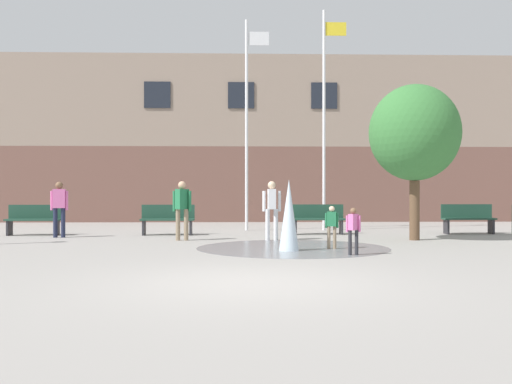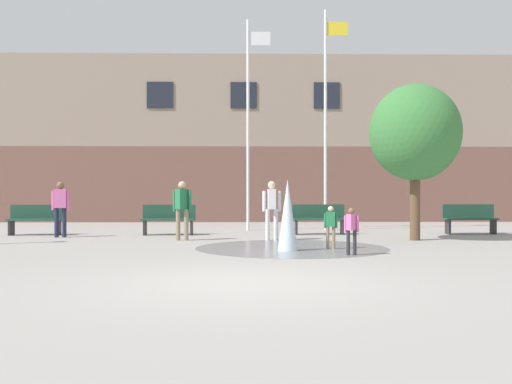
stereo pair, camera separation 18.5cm
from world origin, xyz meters
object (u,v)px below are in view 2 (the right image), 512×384
(park_bench_far_right, at_px, (470,218))
(flagpole_right, at_px, (326,113))
(adult_watching, at_px, (272,206))
(child_running, at_px, (351,227))
(park_bench_under_left_flagpole, at_px, (169,219))
(park_bench_left_of_flagpoles, at_px, (36,219))
(teen_by_trashcan, at_px, (182,206))
(street_tree_near_building, at_px, (415,133))
(park_bench_near_trashcan, at_px, (319,219))
(child_in_fountain, at_px, (331,224))
(adult_near_bench, at_px, (60,205))
(flagpole_left, at_px, (249,118))

(park_bench_far_right, height_order, flagpole_right, flagpole_right)
(adult_watching, bearing_deg, flagpole_right, 150.71)
(adult_watching, height_order, child_running, adult_watching)
(park_bench_far_right, height_order, child_running, child_running)
(park_bench_far_right, bearing_deg, park_bench_under_left_flagpole, -178.70)
(park_bench_far_right, relative_size, flagpole_right, 0.22)
(park_bench_left_of_flagpoles, bearing_deg, child_running, -33.94)
(teen_by_trashcan, height_order, street_tree_near_building, street_tree_near_building)
(park_bench_near_trashcan, xyz_separation_m, child_in_fountain, (-0.29, -4.52, 0.10))
(adult_near_bench, bearing_deg, child_in_fountain, -33.62)
(adult_watching, height_order, child_in_fountain, adult_watching)
(child_in_fountain, height_order, flagpole_right, flagpole_right)
(park_bench_far_right, xyz_separation_m, child_in_fountain, (-4.97, -4.60, 0.10))
(park_bench_far_right, relative_size, child_in_fountain, 1.62)
(park_bench_far_right, xyz_separation_m, flagpole_left, (-6.79, 1.71, 3.28))
(adult_watching, distance_m, flagpole_right, 5.35)
(park_bench_near_trashcan, bearing_deg, adult_watching, -125.59)
(adult_near_bench, xyz_separation_m, child_in_fountain, (7.24, -3.52, -0.35))
(teen_by_trashcan, bearing_deg, adult_watching, 130.76)
(park_bench_under_left_flagpole, height_order, adult_near_bench, adult_near_bench)
(teen_by_trashcan, xyz_separation_m, flagpole_left, (1.83, 3.90, 2.82))
(park_bench_near_trashcan, bearing_deg, flagpole_left, 139.81)
(adult_near_bench, height_order, flagpole_right, flagpole_right)
(adult_watching, bearing_deg, child_running, 19.80)
(child_in_fountain, bearing_deg, flagpole_left, -59.34)
(park_bench_under_left_flagpole, height_order, park_bench_near_trashcan, same)
(child_in_fountain, bearing_deg, teen_by_trashcan, -19.00)
(park_bench_under_left_flagpole, distance_m, adult_watching, 3.66)
(park_bench_under_left_flagpole, bearing_deg, teen_by_trashcan, -72.75)
(park_bench_far_right, bearing_deg, adult_near_bench, -174.91)
(park_bench_under_left_flagpole, bearing_deg, street_tree_near_building, -16.66)
(teen_by_trashcan, bearing_deg, park_bench_far_right, 146.10)
(park_bench_left_of_flagpoles, bearing_deg, teen_by_trashcan, -23.40)
(park_bench_under_left_flagpole, height_order, street_tree_near_building, street_tree_near_building)
(street_tree_near_building, bearing_deg, teen_by_trashcan, 179.22)
(park_bench_left_of_flagpoles, xyz_separation_m, street_tree_near_building, (10.87, -2.08, 2.41))
(park_bench_under_left_flagpole, distance_m, flagpole_right, 6.40)
(park_bench_left_of_flagpoles, bearing_deg, flagpole_right, 11.93)
(flagpole_left, bearing_deg, child_running, -74.82)
(park_bench_left_of_flagpoles, bearing_deg, adult_watching, -16.22)
(adult_near_bench, height_order, child_running, adult_near_bench)
(park_bench_under_left_flagpole, distance_m, flagpole_left, 4.52)
(teen_by_trashcan, bearing_deg, street_tree_near_building, 131.09)
(flagpole_right, bearing_deg, adult_watching, -117.07)
(child_in_fountain, distance_m, street_tree_near_building, 4.20)
(park_bench_near_trashcan, xyz_separation_m, child_running, (-0.05, -5.83, 0.10))
(child_running, bearing_deg, child_in_fountain, 55.17)
(park_bench_near_trashcan, height_order, child_running, child_running)
(adult_watching, bearing_deg, teen_by_trashcan, -93.33)
(flagpole_left, distance_m, street_tree_near_building, 6.03)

